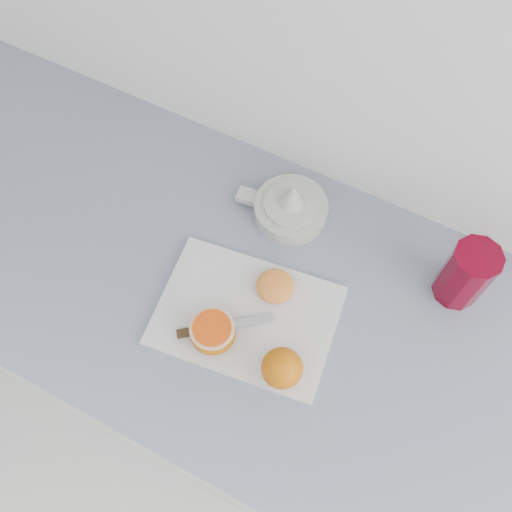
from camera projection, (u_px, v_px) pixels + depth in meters
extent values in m
cube|color=white|center=(308.00, 392.00, 1.42)|extent=(2.45, 0.60, 0.86)
cube|color=gray|center=(328.00, 333.00, 1.03)|extent=(2.51, 0.64, 0.03)
cube|color=silver|center=(246.00, 316.00, 1.02)|extent=(0.34, 0.26, 0.01)
sphere|color=orange|center=(282.00, 368.00, 0.93)|extent=(0.07, 0.07, 0.07)
ellipsoid|color=orange|center=(213.00, 333.00, 0.98)|extent=(0.08, 0.08, 0.04)
cylinder|color=beige|center=(212.00, 328.00, 0.96)|extent=(0.08, 0.08, 0.00)
cylinder|color=#EF5C09|center=(212.00, 328.00, 0.95)|extent=(0.07, 0.07, 0.00)
ellipsoid|color=orange|center=(275.00, 286.00, 1.02)|extent=(0.07, 0.07, 0.03)
cylinder|color=gold|center=(275.00, 284.00, 1.02)|extent=(0.05, 0.05, 0.00)
cube|color=#452A15|center=(198.00, 331.00, 0.99)|extent=(0.07, 0.06, 0.01)
cube|color=#B7B7BC|center=(247.00, 322.00, 1.00)|extent=(0.09, 0.07, 0.00)
cylinder|color=#B7B7BC|center=(198.00, 331.00, 0.99)|extent=(0.00, 0.00, 0.01)
cylinder|color=silver|center=(291.00, 210.00, 1.11)|extent=(0.14, 0.14, 0.04)
cylinder|color=silver|center=(291.00, 204.00, 1.09)|extent=(0.11, 0.11, 0.01)
cone|color=silver|center=(292.00, 195.00, 1.06)|extent=(0.05, 0.05, 0.05)
cube|color=silver|center=(249.00, 197.00, 1.12)|extent=(0.05, 0.04, 0.01)
ellipsoid|color=#DA3900|center=(297.00, 207.00, 1.08)|extent=(0.01, 0.01, 0.00)
ellipsoid|color=#DA3900|center=(287.00, 195.00, 1.09)|extent=(0.01, 0.01, 0.00)
ellipsoid|color=#DA3900|center=(288.00, 208.00, 1.08)|extent=(0.01, 0.01, 0.00)
ellipsoid|color=#DA3900|center=(302.00, 201.00, 1.08)|extent=(0.01, 0.01, 0.00)
cylinder|color=#6A0015|center=(466.00, 275.00, 0.99)|extent=(0.08, 0.08, 0.13)
cylinder|color=orange|center=(456.00, 287.00, 1.03)|extent=(0.07, 0.07, 0.02)
cylinder|color=#6A0015|center=(479.00, 257.00, 0.93)|extent=(0.08, 0.08, 0.00)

